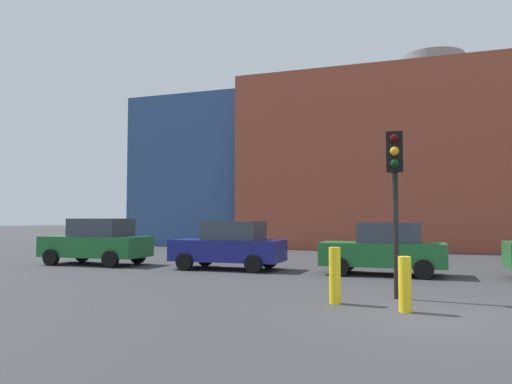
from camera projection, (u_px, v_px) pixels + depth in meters
name	position (u px, v px, depth m)	size (l,w,h in m)	color
ground_plane	(441.00, 318.00, 8.58)	(200.00, 200.00, 0.00)	#38383A
building_backdrop	(434.00, 167.00, 31.58)	(38.70, 12.88, 12.40)	#9E4733
parked_car_0	(97.00, 242.00, 18.68)	(4.07, 2.00, 1.77)	#1E662D
parked_car_1	(229.00, 245.00, 16.92)	(3.86, 1.90, 1.67)	navy
parked_car_2	(384.00, 249.00, 15.24)	(3.78, 1.86, 1.64)	#1E662D
traffic_light_island	(395.00, 175.00, 10.80)	(0.37, 0.37, 3.69)	black
bollard_yellow_0	(405.00, 284.00, 9.17)	(0.24, 0.24, 1.04)	yellow
bollard_yellow_1	(335.00, 275.00, 10.08)	(0.24, 0.24, 1.16)	yellow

